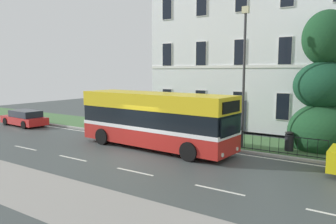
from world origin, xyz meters
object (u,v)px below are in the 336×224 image
object	(u,v)px
evergreen_tree	(325,99)
parked_hatchback_00	(25,118)
street_lamp_post	(244,69)
single_decker_bus	(155,119)
litter_bin	(289,141)
georgian_townhouse	(266,40)

from	to	relation	value
evergreen_tree	parked_hatchback_00	xyz separation A→B (m)	(-21.13, -4.39, -2.22)
parked_hatchback_00	street_lamp_post	size ratio (longest dim) A/B	0.58
street_lamp_post	parked_hatchback_00	bearing A→B (deg)	-173.08
single_decker_bus	street_lamp_post	world-z (taller)	street_lamp_post
evergreen_tree	parked_hatchback_00	bearing A→B (deg)	-168.25
evergreen_tree	litter_bin	size ratio (longest dim) A/B	7.92
single_decker_bus	street_lamp_post	xyz separation A→B (m)	(4.14, 2.60, 2.80)
evergreen_tree	street_lamp_post	bearing A→B (deg)	-148.70
single_decker_bus	street_lamp_post	size ratio (longest dim) A/B	1.24
evergreen_tree	litter_bin	world-z (taller)	evergreen_tree
georgian_townhouse	parked_hatchback_00	world-z (taller)	georgian_townhouse
georgian_townhouse	litter_bin	bearing A→B (deg)	-64.51
single_decker_bus	georgian_townhouse	bearing A→B (deg)	83.41
georgian_townhouse	parked_hatchback_00	bearing A→B (deg)	-142.46
evergreen_tree	street_lamp_post	size ratio (longest dim) A/B	1.07
georgian_townhouse	single_decker_bus	xyz separation A→B (m)	(-2.16, -12.32, -5.16)
single_decker_bus	street_lamp_post	bearing A→B (deg)	35.47
georgian_townhouse	street_lamp_post	size ratio (longest dim) A/B	2.00
georgian_townhouse	evergreen_tree	xyz separation A→B (m)	(5.74, -7.43, -3.98)
georgian_townhouse	street_lamp_post	bearing A→B (deg)	-78.52
evergreen_tree	parked_hatchback_00	world-z (taller)	evergreen_tree
street_lamp_post	georgian_townhouse	bearing A→B (deg)	101.48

